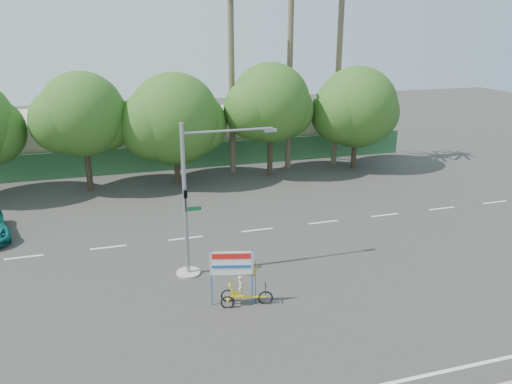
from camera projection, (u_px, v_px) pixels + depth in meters
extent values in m
plane|color=#33302D|center=(267.00, 311.00, 19.95)|extent=(120.00, 120.00, 0.00)
cube|color=#336B3D|center=(184.00, 157.00, 39.16)|extent=(38.00, 0.08, 2.00)
cube|color=#C2B49A|center=(51.00, 140.00, 40.23)|extent=(12.00, 8.00, 4.00)
cube|color=#C2B49A|center=(264.00, 130.00, 45.16)|extent=(14.00, 8.00, 3.60)
cylinder|color=#473828|center=(88.00, 164.00, 33.81)|extent=(0.40, 0.40, 3.74)
sphere|color=#204D16|center=(82.00, 114.00, 32.73)|extent=(5.60, 5.60, 5.60)
sphere|color=#204D16|center=(103.00, 121.00, 33.53)|extent=(4.03, 4.03, 4.03)
sphere|color=#204D16|center=(62.00, 121.00, 32.27)|extent=(4.26, 4.26, 4.26)
cylinder|color=#473828|center=(177.00, 161.00, 35.51)|extent=(0.40, 0.40, 3.30)
sphere|color=#204D16|center=(174.00, 119.00, 34.55)|extent=(6.40, 6.40, 6.40)
sphere|color=#204D16|center=(195.00, 124.00, 35.38)|extent=(4.61, 4.61, 4.61)
sphere|color=#204D16|center=(154.00, 125.00, 34.03)|extent=(4.86, 4.86, 4.86)
cylinder|color=#473828|center=(270.00, 150.00, 37.31)|extent=(0.40, 0.40, 3.87)
sphere|color=#204D16|center=(270.00, 103.00, 36.18)|extent=(5.80, 5.80, 5.80)
sphere|color=#204D16|center=(286.00, 110.00, 37.00)|extent=(4.18, 4.18, 4.18)
sphere|color=#204D16|center=(254.00, 109.00, 35.71)|extent=(4.41, 4.41, 4.41)
cylinder|color=#473828|center=(354.00, 147.00, 39.27)|extent=(0.40, 0.40, 3.43)
sphere|color=#204D16|center=(357.00, 107.00, 38.27)|extent=(6.20, 6.20, 6.20)
sphere|color=#204D16|center=(371.00, 113.00, 39.10)|extent=(4.46, 4.46, 4.46)
sphere|color=#204D16|center=(342.00, 113.00, 37.77)|extent=(4.71, 4.71, 4.71)
cylinder|color=#70604C|center=(290.00, 58.00, 37.11)|extent=(0.44, 0.44, 17.00)
cylinder|color=#70604C|center=(338.00, 70.00, 38.51)|extent=(0.44, 0.44, 15.00)
cylinder|color=#70604C|center=(232.00, 80.00, 36.37)|extent=(0.44, 0.44, 14.00)
cylinder|color=gray|center=(188.00, 273.00, 22.90)|extent=(1.10, 1.10, 0.10)
cylinder|color=gray|center=(185.00, 202.00, 21.79)|extent=(0.18, 0.18, 7.00)
cylinder|color=gray|center=(228.00, 131.00, 21.36)|extent=(4.00, 0.10, 0.10)
cube|color=gray|center=(270.00, 130.00, 21.91)|extent=(0.55, 0.20, 0.12)
imported|color=black|center=(186.00, 201.00, 21.56)|extent=(0.16, 0.20, 1.00)
cube|color=#14662D|center=(193.00, 209.00, 22.00)|extent=(0.70, 0.04, 0.18)
torus|color=black|center=(265.00, 298.00, 20.36)|extent=(0.62, 0.22, 0.62)
torus|color=black|center=(228.00, 296.00, 20.55)|extent=(0.57, 0.21, 0.58)
torus|color=black|center=(228.00, 302.00, 20.06)|extent=(0.57, 0.21, 0.58)
cube|color=yellow|center=(247.00, 297.00, 20.31)|extent=(1.51, 0.44, 0.05)
cube|color=yellow|center=(228.00, 299.00, 20.30)|extent=(0.19, 0.54, 0.05)
cube|color=yellow|center=(238.00, 294.00, 20.26)|extent=(0.54, 0.48, 0.05)
cube|color=yellow|center=(231.00, 289.00, 20.17)|extent=(0.29, 0.42, 0.49)
cylinder|color=black|center=(266.00, 290.00, 20.24)|extent=(0.03, 0.03, 0.50)
cube|color=black|center=(266.00, 285.00, 20.16)|extent=(0.14, 0.41, 0.04)
imported|color=#CCB284|center=(241.00, 287.00, 20.15)|extent=(0.32, 0.41, 0.98)
cylinder|color=blue|center=(211.00, 278.00, 19.97)|extent=(0.06, 0.06, 2.46)
cylinder|color=blue|center=(252.00, 277.00, 20.03)|extent=(0.06, 0.06, 2.46)
cube|color=white|center=(231.00, 263.00, 19.80)|extent=(1.69, 0.47, 1.00)
cube|color=red|center=(231.00, 256.00, 19.67)|extent=(1.50, 0.40, 0.24)
cube|color=blue|center=(232.00, 267.00, 19.81)|extent=(1.50, 0.40, 0.13)
cylinder|color=black|center=(255.00, 283.00, 20.12)|extent=(0.02, 0.02, 1.91)
cube|color=red|center=(248.00, 270.00, 19.92)|extent=(0.79, 0.22, 0.60)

